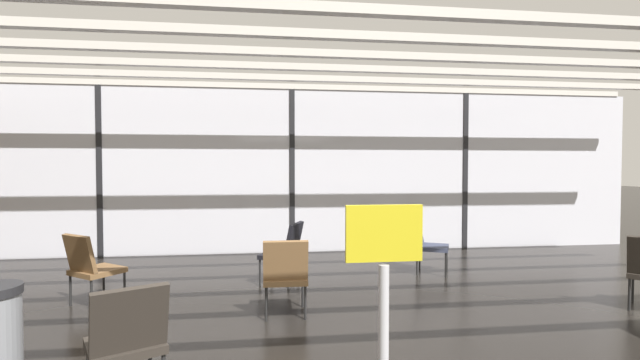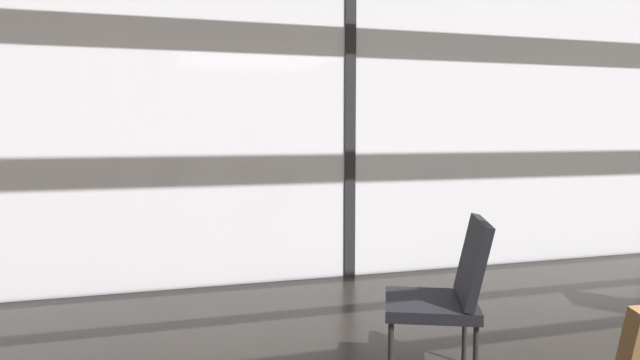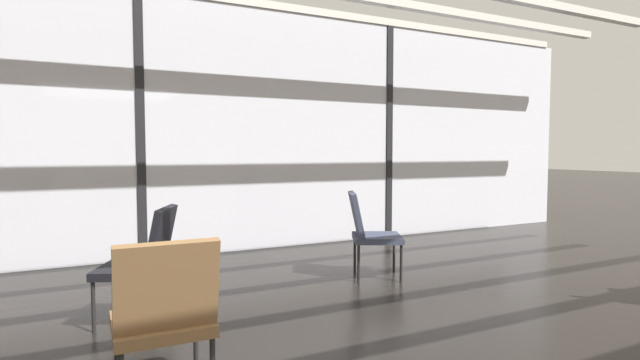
# 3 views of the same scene
# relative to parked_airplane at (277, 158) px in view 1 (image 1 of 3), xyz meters

# --- Properties ---
(glass_curtain_wall) EXTENTS (14.00, 0.08, 3.13)m
(glass_curtain_wall) POSITION_rel_parked_airplane_xyz_m (0.13, -6.13, -0.38)
(glass_curtain_wall) COLOR silver
(glass_curtain_wall) RESTS_ON ground
(window_mullion_0) EXTENTS (0.10, 0.12, 3.13)m
(window_mullion_0) POSITION_rel_parked_airplane_xyz_m (-3.37, -6.13, -0.38)
(window_mullion_0) COLOR black
(window_mullion_0) RESTS_ON ground
(window_mullion_1) EXTENTS (0.10, 0.12, 3.13)m
(window_mullion_1) POSITION_rel_parked_airplane_xyz_m (0.13, -6.13, -0.38)
(window_mullion_1) COLOR black
(window_mullion_1) RESTS_ON ground
(window_mullion_2) EXTENTS (0.10, 0.12, 3.13)m
(window_mullion_2) POSITION_rel_parked_airplane_xyz_m (3.63, -6.13, -0.38)
(window_mullion_2) COLOR black
(window_mullion_2) RESTS_ON ground
(ceiling_slats) EXTENTS (13.72, 6.72, 0.10)m
(ceiling_slats) POSITION_rel_parked_airplane_xyz_m (0.13, -9.43, 1.24)
(ceiling_slats) COLOR beige
(ceiling_slats) RESTS_ON glass_curtain_wall
(parked_airplane) EXTENTS (14.03, 3.89, 3.89)m
(parked_airplane) POSITION_rel_parked_airplane_xyz_m (0.00, 0.00, 0.00)
(parked_airplane) COLOR silver
(parked_airplane) RESTS_ON ground
(lounge_chair_0) EXTENTS (0.67, 0.65, 0.87)m
(lounge_chair_0) POSITION_rel_parked_airplane_xyz_m (-0.10, -8.38, -1.45)
(lounge_chair_0) COLOR black
(lounge_chair_0) RESTS_ON ground
(lounge_chair_2) EXTENTS (0.66, 0.68, 0.87)m
(lounge_chair_2) POSITION_rel_parked_airplane_xyz_m (-1.32, -11.37, -1.45)
(lounge_chair_2) COLOR #28231E
(lounge_chair_2) RESTS_ON ground
(lounge_chair_3) EXTENTS (0.70, 0.71, 0.87)m
(lounge_chair_3) POSITION_rel_parked_airplane_xyz_m (-2.44, -9.06, -1.45)
(lounge_chair_3) COLOR brown
(lounge_chair_3) RESTS_ON ground
(lounge_chair_4) EXTENTS (0.49, 0.53, 0.87)m
(lounge_chair_4) POSITION_rel_parked_airplane_xyz_m (-0.16, -9.71, -1.45)
(lounge_chair_4) COLOR brown
(lounge_chair_4) RESTS_ON ground
(lounge_chair_5) EXTENTS (0.68, 0.66, 0.87)m
(lounge_chair_5) POSITION_rel_parked_airplane_xyz_m (2.11, -8.01, -1.45)
(lounge_chair_5) COLOR #33384C
(lounge_chair_5) RESTS_ON ground
(info_sign) EXTENTS (0.44, 0.32, 1.44)m
(info_sign) POSITION_rel_parked_airplane_xyz_m (0.28, -12.07, -1.27)
(info_sign) COLOR #333333
(info_sign) RESTS_ON ground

